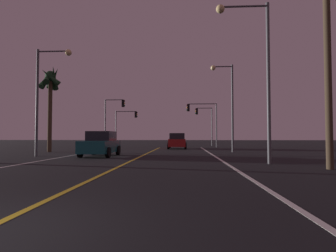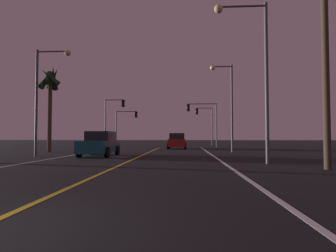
{
  "view_description": "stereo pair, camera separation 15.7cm",
  "coord_description": "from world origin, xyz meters",
  "px_view_note": "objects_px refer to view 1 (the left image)",
  "views": [
    {
      "loc": [
        2.88,
        -3.5,
        1.35
      ],
      "look_at": [
        1.0,
        30.13,
        2.61
      ],
      "focal_mm": 29.78,
      "sensor_mm": 36.0,
      "label": 1
    },
    {
      "loc": [
        3.03,
        -3.5,
        1.35
      ],
      "look_at": [
        1.0,
        30.13,
        2.61
      ],
      "focal_mm": 29.78,
      "sensor_mm": 36.0,
      "label": 2
    }
  ],
  "objects_px": {
    "traffic_light_far_right": "(204,118)",
    "traffic_light_far_left": "(127,120)",
    "palm_tree_left_mid": "(50,84)",
    "utility_pole_right": "(327,39)",
    "traffic_light_near_right": "(202,114)",
    "car_oncoming": "(101,144)",
    "car_ahead_far": "(177,141)",
    "street_lamp_right_far": "(227,96)",
    "street_lamp_left_mid": "(46,87)",
    "traffic_light_near_left": "(114,112)",
    "street_lamp_right_near": "(256,60)"
  },
  "relations": [
    {
      "from": "car_ahead_far",
      "to": "car_oncoming",
      "type": "distance_m",
      "value": 12.84
    },
    {
      "from": "street_lamp_right_far",
      "to": "utility_pole_right",
      "type": "distance_m",
      "value": 12.52
    },
    {
      "from": "car_ahead_far",
      "to": "utility_pole_right",
      "type": "relative_size",
      "value": 0.42
    },
    {
      "from": "street_lamp_right_near",
      "to": "utility_pole_right",
      "type": "distance_m",
      "value": 3.23
    },
    {
      "from": "car_oncoming",
      "to": "utility_pole_right",
      "type": "bearing_deg",
      "value": 58.99
    },
    {
      "from": "car_oncoming",
      "to": "street_lamp_right_far",
      "type": "distance_m",
      "value": 11.53
    },
    {
      "from": "street_lamp_left_mid",
      "to": "street_lamp_right_near",
      "type": "bearing_deg",
      "value": -18.78
    },
    {
      "from": "street_lamp_left_mid",
      "to": "traffic_light_far_left",
      "type": "bearing_deg",
      "value": 86.92
    },
    {
      "from": "car_ahead_far",
      "to": "street_lamp_right_far",
      "type": "xyz_separation_m",
      "value": [
        4.46,
        -6.53,
        3.99
      ]
    },
    {
      "from": "street_lamp_right_far",
      "to": "palm_tree_left_mid",
      "type": "relative_size",
      "value": 0.99
    },
    {
      "from": "car_oncoming",
      "to": "street_lamp_right_far",
      "type": "relative_size",
      "value": 0.57
    },
    {
      "from": "traffic_light_far_left",
      "to": "utility_pole_right",
      "type": "bearing_deg",
      "value": -63.09
    },
    {
      "from": "traffic_light_far_right",
      "to": "traffic_light_far_left",
      "type": "height_order",
      "value": "traffic_light_far_right"
    },
    {
      "from": "traffic_light_near_right",
      "to": "car_ahead_far",
      "type": "bearing_deg",
      "value": 50.98
    },
    {
      "from": "traffic_light_near_right",
      "to": "traffic_light_far_left",
      "type": "bearing_deg",
      "value": -27.73
    },
    {
      "from": "car_oncoming",
      "to": "street_lamp_right_far",
      "type": "bearing_deg",
      "value": 119.43
    },
    {
      "from": "traffic_light_far_left",
      "to": "traffic_light_near_left",
      "type": "bearing_deg",
      "value": -94.61
    },
    {
      "from": "traffic_light_near_right",
      "to": "car_oncoming",
      "type": "bearing_deg",
      "value": 62.93
    },
    {
      "from": "utility_pole_right",
      "to": "palm_tree_left_mid",
      "type": "bearing_deg",
      "value": 146.13
    },
    {
      "from": "car_ahead_far",
      "to": "traffic_light_far_left",
      "type": "bearing_deg",
      "value": 39.49
    },
    {
      "from": "traffic_light_far_right",
      "to": "palm_tree_left_mid",
      "type": "height_order",
      "value": "palm_tree_left_mid"
    },
    {
      "from": "traffic_light_near_right",
      "to": "utility_pole_right",
      "type": "xyz_separation_m",
      "value": [
        3.73,
        -22.47,
        1.34
      ]
    },
    {
      "from": "traffic_light_near_right",
      "to": "street_lamp_left_mid",
      "type": "height_order",
      "value": "street_lamp_left_mid"
    },
    {
      "from": "car_ahead_far",
      "to": "traffic_light_near_right",
      "type": "xyz_separation_m",
      "value": [
        2.94,
        3.63,
        3.22
      ]
    },
    {
      "from": "street_lamp_left_mid",
      "to": "street_lamp_right_far",
      "type": "distance_m",
      "value": 14.33
    },
    {
      "from": "street_lamp_left_mid",
      "to": "palm_tree_left_mid",
      "type": "bearing_deg",
      "value": 113.38
    },
    {
      "from": "car_oncoming",
      "to": "traffic_light_near_right",
      "type": "height_order",
      "value": "traffic_light_near_right"
    },
    {
      "from": "street_lamp_left_mid",
      "to": "street_lamp_right_far",
      "type": "relative_size",
      "value": 0.97
    },
    {
      "from": "traffic_light_near_left",
      "to": "street_lamp_right_far",
      "type": "relative_size",
      "value": 0.79
    },
    {
      "from": "street_lamp_right_near",
      "to": "palm_tree_left_mid",
      "type": "xyz_separation_m",
      "value": [
        -15.23,
        9.68,
        0.81
      ]
    },
    {
      "from": "traffic_light_near_right",
      "to": "traffic_light_near_left",
      "type": "bearing_deg",
      "value": 0.0
    },
    {
      "from": "car_oncoming",
      "to": "palm_tree_left_mid",
      "type": "height_order",
      "value": "palm_tree_left_mid"
    },
    {
      "from": "palm_tree_left_mid",
      "to": "utility_pole_right",
      "type": "bearing_deg",
      "value": -33.87
    },
    {
      "from": "traffic_light_near_right",
      "to": "palm_tree_left_mid",
      "type": "distance_m",
      "value": 17.6
    },
    {
      "from": "traffic_light_near_right",
      "to": "street_lamp_right_near",
      "type": "bearing_deg",
      "value": 93.79
    },
    {
      "from": "traffic_light_near_left",
      "to": "car_ahead_far",
      "type": "bearing_deg",
      "value": -24.49
    },
    {
      "from": "traffic_light_near_left",
      "to": "traffic_light_far_right",
      "type": "xyz_separation_m",
      "value": [
        11.57,
        5.5,
        -0.37
      ]
    },
    {
      "from": "traffic_light_near_left",
      "to": "street_lamp_right_far",
      "type": "height_order",
      "value": "street_lamp_right_far"
    },
    {
      "from": "street_lamp_right_near",
      "to": "car_ahead_far",
      "type": "bearing_deg",
      "value": -75.6
    },
    {
      "from": "car_oncoming",
      "to": "traffic_light_far_right",
      "type": "relative_size",
      "value": 0.79
    },
    {
      "from": "traffic_light_far_left",
      "to": "street_lamp_right_near",
      "type": "xyz_separation_m",
      "value": [
        11.81,
        -25.81,
        1.38
      ]
    },
    {
      "from": "car_oncoming",
      "to": "traffic_light_far_right",
      "type": "distance_m",
      "value": 22.88
    },
    {
      "from": "car_oncoming",
      "to": "street_lamp_right_far",
      "type": "height_order",
      "value": "street_lamp_right_far"
    },
    {
      "from": "traffic_light_far_right",
      "to": "palm_tree_left_mid",
      "type": "distance_m",
      "value": 21.82
    },
    {
      "from": "traffic_light_far_left",
      "to": "street_lamp_right_near",
      "type": "distance_m",
      "value": 28.42
    },
    {
      "from": "car_ahead_far",
      "to": "street_lamp_left_mid",
      "type": "distance_m",
      "value": 15.53
    },
    {
      "from": "traffic_light_far_right",
      "to": "street_lamp_right_near",
      "type": "height_order",
      "value": "street_lamp_right_near"
    },
    {
      "from": "utility_pole_right",
      "to": "car_ahead_far",
      "type": "bearing_deg",
      "value": 109.51
    },
    {
      "from": "traffic_light_far_right",
      "to": "street_lamp_right_far",
      "type": "relative_size",
      "value": 0.72
    },
    {
      "from": "traffic_light_far_left",
      "to": "palm_tree_left_mid",
      "type": "distance_m",
      "value": 16.64
    }
  ]
}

